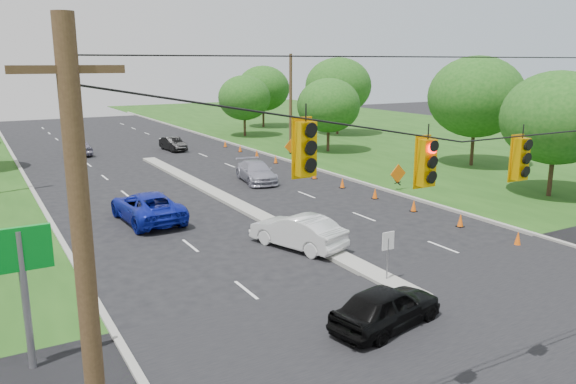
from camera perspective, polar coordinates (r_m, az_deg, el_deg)
ground at (r=18.44m, az=22.31°, el=-14.72°), size 160.00×160.00×0.00m
grass_right at (r=53.17m, az=25.52°, el=2.84°), size 40.00×160.00×0.06m
cross_street at (r=18.44m, az=22.31°, el=-14.72°), size 160.00×14.00×0.02m
curb_left at (r=40.66m, az=-24.55°, el=0.12°), size 0.25×110.00×0.16m
curb_right at (r=46.81m, az=0.79°, el=2.89°), size 0.25×110.00×0.16m
median at (r=34.45m, az=-6.09°, el=-0.91°), size 1.00×34.00×0.18m
median_sign at (r=21.68m, az=10.12°, el=-5.50°), size 0.55×0.06×2.05m
signal_span at (r=16.20m, az=26.47°, el=-0.17°), size 25.60×0.32×9.00m
utility_pole_far_right at (r=51.74m, az=0.27°, el=8.90°), size 0.28×0.28×9.00m
cone_1 at (r=28.03m, az=22.31°, el=-4.39°), size 0.32×0.32×0.70m
cone_2 at (r=30.19m, az=17.12°, el=-2.77°), size 0.32×0.32×0.70m
cone_3 at (r=32.58m, az=12.66°, el=-1.35°), size 0.32×0.32×0.70m
cone_4 at (r=35.15m, az=8.83°, el=-0.13°), size 0.32×0.32×0.70m
cone_5 at (r=37.87m, az=5.55°, el=0.93°), size 0.32×0.32×0.70m
cone_6 at (r=40.72m, az=2.71°, el=1.83°), size 0.32×0.32×0.70m
cone_7 at (r=43.95m, az=0.92°, el=2.68°), size 0.32×0.32×0.70m
cone_8 at (r=46.95m, az=-1.26°, el=3.36°), size 0.32×0.32×0.70m
cone_9 at (r=50.01m, az=-3.18°, el=3.94°), size 0.32×0.32×0.70m
cone_10 at (r=53.13m, az=-4.88°, el=4.46°), size 0.32×0.32×0.70m
cone_11 at (r=56.29m, az=-6.39°, el=4.91°), size 0.32×0.32×0.70m
work_sign_1 at (r=37.41m, az=11.11°, el=1.75°), size 1.27×0.58×1.37m
work_sign_2 at (r=48.69m, az=0.30°, el=4.59°), size 1.27×0.58×1.37m
tree_7 at (r=38.24m, az=25.65°, el=6.81°), size 6.72×6.72×7.84m
tree_8 at (r=47.52m, az=18.57°, el=9.15°), size 7.56×7.56×8.82m
tree_9 at (r=52.75m, az=4.15°, el=8.77°), size 5.88×5.88×6.86m
tree_10 at (r=65.43m, az=5.13°, el=10.67°), size 7.56×7.56×8.82m
tree_11 at (r=72.83m, az=-2.54°, el=10.47°), size 6.72×6.72×7.84m
tree_12 at (r=63.94m, az=-4.47°, el=9.52°), size 5.88×5.88×6.86m
black_sedan at (r=18.46m, az=9.97°, el=-11.41°), size 4.42×2.50×1.42m
white_sedan at (r=25.59m, az=0.97°, el=-4.01°), size 3.08×4.98×1.55m
blue_pickup at (r=30.68m, az=-14.12°, el=-1.45°), size 2.97×5.92×1.61m
silver_car_far at (r=39.67m, az=-3.25°, el=2.07°), size 2.88×5.27×1.45m
silver_car_oncoming at (r=54.39m, az=-20.41°, el=4.26°), size 1.84×4.20×1.41m
dark_car_receding at (r=54.85m, az=-11.61°, el=4.81°), size 1.66×3.98×1.28m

